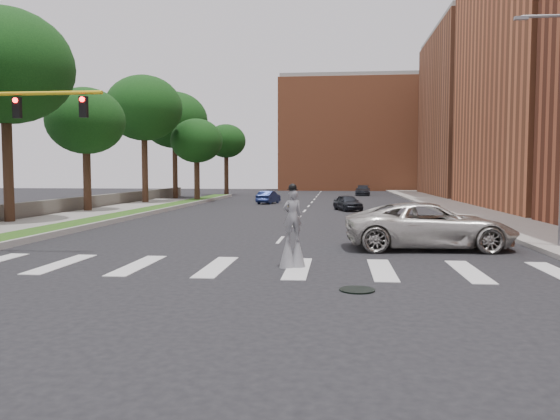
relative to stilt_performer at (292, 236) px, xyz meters
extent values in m
plane|color=black|center=(-1.10, -1.17, -0.99)|extent=(160.00, 160.00, 0.00)
cube|color=#264E16|center=(-12.60, 18.83, -0.87)|extent=(2.00, 60.00, 0.25)
cube|color=#9A9994|center=(-11.55, 18.83, -0.85)|extent=(0.20, 60.00, 0.28)
cube|color=gray|center=(11.40, 23.83, -0.90)|extent=(5.00, 90.00, 0.18)
cube|color=#544F48|center=(-18.10, 20.83, -0.44)|extent=(0.50, 56.00, 1.10)
cylinder|color=black|center=(1.90, -3.17, -0.97)|extent=(0.90, 0.90, 0.04)
cube|color=#965437|center=(20.90, 52.83, 9.01)|extent=(16.00, 22.00, 20.00)
cube|color=#BC623B|center=(4.90, 76.83, 8.01)|extent=(26.00, 14.00, 18.00)
cylinder|color=slate|center=(9.10, 4.83, 7.81)|extent=(1.80, 0.12, 0.12)
cube|color=slate|center=(8.20, 4.83, 7.76)|extent=(0.50, 0.18, 0.12)
cylinder|color=gold|center=(-9.50, 1.83, 4.81)|extent=(5.20, 0.14, 0.14)
cube|color=black|center=(-10.10, 1.83, 4.31)|extent=(0.28, 0.18, 0.75)
cylinder|color=#FF0C0C|center=(-10.10, 1.73, 4.56)|extent=(0.18, 0.06, 0.18)
cube|color=black|center=(-7.60, 1.83, 4.31)|extent=(0.28, 0.18, 0.75)
cylinder|color=#FF0C0C|center=(-7.60, 1.73, 4.56)|extent=(0.18, 0.06, 0.18)
cylinder|color=#331F14|center=(0.15, 0.05, -0.58)|extent=(0.07, 0.07, 0.82)
cylinder|color=#331F14|center=(-0.15, -0.05, -0.58)|extent=(0.07, 0.07, 0.82)
cone|color=slate|center=(0.15, 0.05, -0.48)|extent=(0.52, 0.52, 1.02)
cone|color=slate|center=(-0.15, -0.05, -0.48)|extent=(0.52, 0.52, 1.02)
imported|color=slate|center=(0.00, 0.00, 0.64)|extent=(0.69, 0.56, 1.62)
sphere|color=black|center=(0.00, 0.00, 1.51)|extent=(0.26, 0.26, 0.26)
cylinder|color=black|center=(0.00, 0.00, 1.46)|extent=(0.34, 0.34, 0.02)
cube|color=yellow|center=(-0.05, 0.13, 1.09)|extent=(0.22, 0.05, 0.10)
imported|color=beige|center=(4.98, 4.73, -0.09)|extent=(6.68, 3.40, 1.81)
imported|color=black|center=(2.20, 25.51, -0.37)|extent=(2.54, 3.90, 1.23)
imported|color=#16214E|center=(-5.08, 34.23, -0.39)|extent=(2.02, 3.83, 1.20)
imported|color=black|center=(4.63, 53.30, -0.33)|extent=(2.12, 4.63, 1.31)
cylinder|color=#331F14|center=(-17.18, 12.28, 2.52)|extent=(0.56, 0.56, 7.01)
ellipsoid|color=black|center=(-17.18, 12.28, 7.92)|extent=(7.56, 7.56, 6.43)
cylinder|color=#331F14|center=(-16.82, 21.31, 1.65)|extent=(0.56, 0.56, 5.28)
ellipsoid|color=black|center=(-16.82, 21.31, 5.70)|extent=(5.66, 5.66, 4.81)
cylinder|color=#331F14|center=(-16.43, 32.32, 2.57)|extent=(0.56, 0.56, 7.11)
ellipsoid|color=black|center=(-16.43, 32.32, 7.89)|extent=(7.06, 7.06, 6.00)
cylinder|color=#331F14|center=(-16.92, 43.47, 2.49)|extent=(0.56, 0.56, 6.97)
ellipsoid|color=black|center=(-16.92, 43.47, 7.84)|extent=(7.44, 7.44, 6.33)
cylinder|color=#331F14|center=(-12.62, 36.66, 1.41)|extent=(0.56, 0.56, 4.81)
ellipsoid|color=black|center=(-12.62, 36.66, 5.11)|extent=(5.16, 5.16, 4.39)
cylinder|color=#331F14|center=(-12.74, 51.84, 1.85)|extent=(0.56, 0.56, 5.67)
ellipsoid|color=black|center=(-12.74, 51.84, 5.94)|extent=(5.02, 5.02, 4.26)
camera|label=1|loc=(1.38, -16.89, 2.00)|focal=35.00mm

